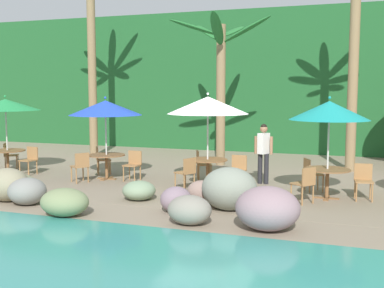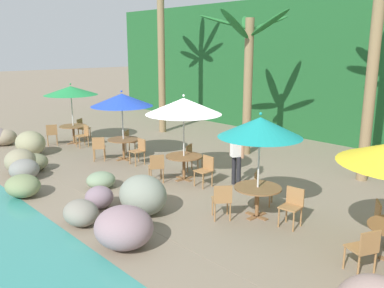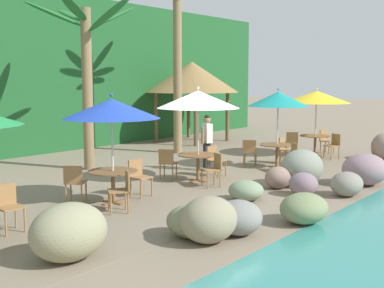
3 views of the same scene
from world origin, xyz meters
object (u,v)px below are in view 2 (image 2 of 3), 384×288
object	(u,v)px
umbrella_green	(71,91)
palm_tree_nearest	(161,25)
chair_teal_left	(222,199)
dining_table_teal	(258,192)
chair_green_inland	(82,127)
chair_green_left	(52,133)
chair_white_seaward	(206,169)
waiter_in_white	(237,152)
umbrella_white	(184,106)
dining_table_white	(184,160)
chair_blue_left	(99,147)
palm_tree_second	(248,60)
chair_white_left	(156,166)
chair_blue_seaward	(139,149)
chair_green_seaward	(84,134)
dining_table_green	(73,129)
chair_yellow_inland	(383,219)
umbrella_teal	(260,127)
umbrella_blue	(122,100)
chair_white_inland	(192,156)
chair_blue_inland	(130,140)
dining_table_blue	(123,142)
chair_teal_seaward	(293,204)
chair_teal_inland	(261,185)
chair_yellow_left	(365,248)
palm_tree_third	(376,28)

from	to	relation	value
umbrella_green	palm_tree_nearest	size ratio (longest dim) A/B	0.35
chair_teal_left	palm_tree_nearest	bearing A→B (deg)	148.82
dining_table_teal	palm_tree_nearest	size ratio (longest dim) A/B	0.15
chair_green_inland	chair_green_left	xyz separation A→B (m)	(0.28, -1.49, 0.00)
chair_white_seaward	waiter_in_white	size ratio (longest dim) A/B	0.51
umbrella_white	dining_table_white	distance (m)	1.61
chair_blue_left	palm_tree_second	size ratio (longest dim) A/B	0.17
chair_blue_left	chair_white_left	size ratio (longest dim) A/B	1.00
chair_blue_seaward	chair_blue_left	bearing A→B (deg)	-147.34
chair_green_seaward	umbrella_white	distance (m)	6.02
dining_table_green	chair_blue_left	xyz separation A→B (m)	(3.08, -0.62, -0.10)
chair_green_left	chair_yellow_inland	bearing A→B (deg)	5.67
dining_table_teal	palm_tree_second	distance (m)	6.53
umbrella_green	palm_tree_second	size ratio (longest dim) A/B	0.48
chair_green_seaward	umbrella_white	xyz separation A→B (m)	(5.76, 0.18, 1.71)
chair_green_inland	chair_white_left	size ratio (longest dim) A/B	1.00
chair_green_left	chair_green_inland	bearing A→B (deg)	100.69
dining_table_white	umbrella_green	bearing A→B (deg)	-178.32
dining_table_white	chair_yellow_inland	world-z (taller)	chair_yellow_inland
chair_blue_seaward	umbrella_teal	distance (m)	5.79
umbrella_blue	chair_white_left	bearing A→B (deg)	-14.49
chair_white_inland	waiter_in_white	distance (m)	1.89
chair_green_left	chair_blue_inland	world-z (taller)	same
chair_white_left	chair_blue_left	bearing A→B (deg)	-179.56
chair_green_inland	chair_blue_left	size ratio (longest dim) A/B	1.00
chair_green_seaward	dining_table_blue	bearing A→B (deg)	2.54
chair_green_inland	umbrella_teal	bearing A→B (deg)	-5.91
chair_green_inland	chair_teal_seaward	distance (m)	11.26
dining_table_blue	dining_table_teal	xyz separation A→B (m)	(6.37, -0.53, 0.00)
palm_tree_second	waiter_in_white	size ratio (longest dim) A/B	3.02
dining_table_white	umbrella_white	bearing A→B (deg)	180.00
dining_table_teal	dining_table_blue	bearing A→B (deg)	175.26
umbrella_blue	chair_teal_inland	size ratio (longest dim) A/B	2.82
umbrella_green	dining_table_blue	size ratio (longest dim) A/B	2.25
umbrella_white	chair_white_inland	xyz separation A→B (m)	(-0.43, 0.74, -1.71)
dining_table_green	chair_yellow_left	xyz separation A→B (m)	(12.71, -1.04, -0.10)
umbrella_blue	chair_teal_inland	distance (m)	6.13
chair_white_left	palm_tree_second	world-z (taller)	palm_tree_second
chair_blue_seaward	chair_white_inland	xyz separation A→B (m)	(1.85, 0.75, 0.00)
chair_white_seaward	dining_table_green	bearing A→B (deg)	-177.97
umbrella_blue	umbrella_white	distance (m)	3.13
umbrella_green	chair_teal_inland	distance (m)	9.55
umbrella_teal	palm_tree_nearest	xyz separation A→B (m)	(-9.22, 4.58, 2.68)
dining_table_teal	chair_white_inland	bearing A→B (deg)	160.04
umbrella_green	dining_table_green	world-z (taller)	umbrella_green
dining_table_green	dining_table_white	distance (m)	6.62
chair_white_seaward	palm_tree_third	xyz separation A→B (m)	(2.81, 3.83, 3.89)
umbrella_green	chair_yellow_inland	distance (m)	12.52
dining_table_green	umbrella_white	world-z (taller)	umbrella_white
umbrella_green	chair_blue_inland	distance (m)	3.45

